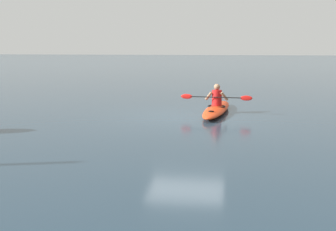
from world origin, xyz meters
TOP-DOWN VIEW (x-y plane):
  - ground_plane at (0.00, 0.00)m, footprint 160.00×160.00m
  - kayak at (-0.95, -1.07)m, footprint 1.15×4.34m
  - kayaker at (-0.94, -1.05)m, footprint 2.43×0.52m

SIDE VIEW (x-z plane):
  - ground_plane at x=0.00m, z-range 0.00..0.00m
  - kayak at x=-0.95m, z-range 0.00..0.26m
  - kayaker at x=-0.94m, z-range 0.20..0.95m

